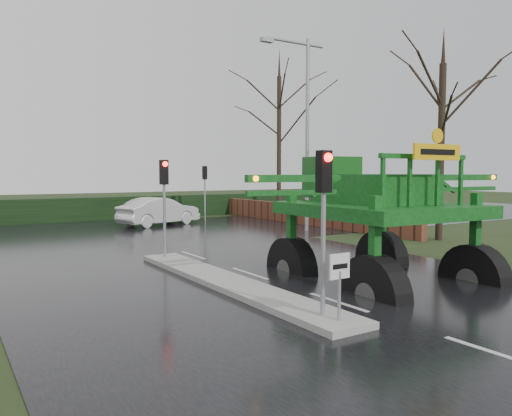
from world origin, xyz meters
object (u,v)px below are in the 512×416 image
traffic_signal_far (205,181)px  crop_sprayer (369,196)px  keep_left_sign (339,276)px  street_light_right (303,117)px  traffic_signal_mid (164,187)px  traffic_signal_near (324,197)px  white_sedan (159,225)px

traffic_signal_far → crop_sprayer: bearing=75.0°
keep_left_sign → street_light_right: bearing=54.9°
traffic_signal_far → street_light_right: 8.86m
keep_left_sign → traffic_signal_mid: (0.00, 8.99, 1.53)m
traffic_signal_near → traffic_signal_mid: 8.50m
keep_left_sign → white_sedan: keep_left_sign is taller
traffic_signal_far → crop_sprayer: (-5.28, -19.76, -0.10)m
crop_sprayer → street_light_right: bearing=62.6°
traffic_signal_near → white_sedan: size_ratio=0.71×
street_light_right → crop_sprayer: (-6.98, -11.75, -3.50)m
traffic_signal_far → street_light_right: bearing=101.9°
crop_sprayer → white_sedan: crop_sprayer is taller
crop_sprayer → white_sedan: size_ratio=1.90×
keep_left_sign → traffic_signal_mid: 9.12m
traffic_signal_far → traffic_signal_mid: bearing=58.1°
traffic_signal_far → crop_sprayer: 20.46m
traffic_signal_near → keep_left_sign: bearing=-90.0°
traffic_signal_mid → street_light_right: (9.49, 4.51, 3.40)m
traffic_signal_far → white_sedan: (-3.55, -1.12, -2.59)m
traffic_signal_mid → traffic_signal_near: bearing=-90.0°
white_sedan → crop_sprayer: bearing=157.4°
traffic_signal_near → white_sedan: traffic_signal_near is taller
keep_left_sign → street_light_right: street_light_right is taller
white_sedan → keep_left_sign: bearing=150.9°
crop_sprayer → traffic_signal_mid: bearing=112.4°
keep_left_sign → traffic_signal_near: 1.61m
keep_left_sign → traffic_signal_near: traffic_signal_near is taller
traffic_signal_near → traffic_signal_far: 22.42m
keep_left_sign → street_light_right: size_ratio=0.14×
traffic_signal_mid → street_light_right: street_light_right is taller
traffic_signal_near → street_light_right: bearing=53.9°
street_light_right → traffic_signal_far: bearing=101.9°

